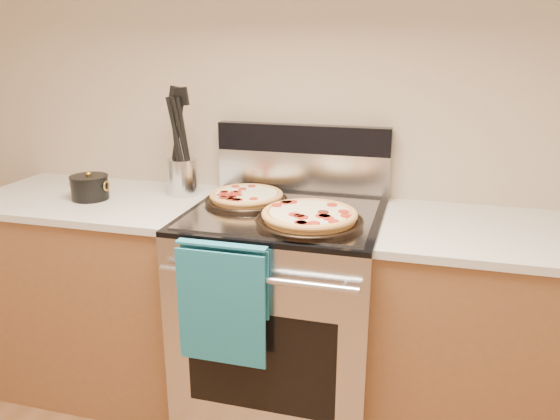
% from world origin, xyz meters
% --- Properties ---
extents(wall_back, '(4.00, 0.00, 4.00)m').
position_xyz_m(wall_back, '(0.00, 2.00, 1.35)').
color(wall_back, tan).
rests_on(wall_back, ground).
extents(range_body, '(0.76, 0.68, 0.90)m').
position_xyz_m(range_body, '(0.00, 1.65, 0.45)').
color(range_body, '#B7B7BC').
rests_on(range_body, ground).
extents(oven_window, '(0.56, 0.01, 0.40)m').
position_xyz_m(oven_window, '(0.00, 1.31, 0.45)').
color(oven_window, black).
rests_on(oven_window, range_body).
extents(cooktop, '(0.76, 0.68, 0.02)m').
position_xyz_m(cooktop, '(0.00, 1.65, 0.91)').
color(cooktop, black).
rests_on(cooktop, range_body).
extents(backsplash_lower, '(0.76, 0.06, 0.18)m').
position_xyz_m(backsplash_lower, '(0.00, 1.96, 1.01)').
color(backsplash_lower, silver).
rests_on(backsplash_lower, cooktop).
extents(backsplash_upper, '(0.76, 0.06, 0.12)m').
position_xyz_m(backsplash_upper, '(0.00, 1.96, 1.16)').
color(backsplash_upper, black).
rests_on(backsplash_upper, backsplash_lower).
extents(oven_handle, '(0.70, 0.03, 0.03)m').
position_xyz_m(oven_handle, '(0.00, 1.27, 0.80)').
color(oven_handle, silver).
rests_on(oven_handle, range_body).
extents(dish_towel, '(0.32, 0.05, 0.42)m').
position_xyz_m(dish_towel, '(-0.12, 1.27, 0.70)').
color(dish_towel, '#1B628B').
rests_on(dish_towel, oven_handle).
extents(foil_sheet, '(0.70, 0.55, 0.01)m').
position_xyz_m(foil_sheet, '(0.00, 1.62, 0.92)').
color(foil_sheet, gray).
rests_on(foil_sheet, cooktop).
extents(cabinet_left, '(1.00, 0.62, 0.88)m').
position_xyz_m(cabinet_left, '(-0.88, 1.68, 0.44)').
color(cabinet_left, brown).
rests_on(cabinet_left, ground).
extents(countertop_left, '(1.02, 0.64, 0.03)m').
position_xyz_m(countertop_left, '(-0.88, 1.68, 0.90)').
color(countertop_left, beige).
rests_on(countertop_left, cabinet_left).
extents(cabinet_right, '(1.00, 0.62, 0.88)m').
position_xyz_m(cabinet_right, '(0.88, 1.68, 0.44)').
color(cabinet_right, brown).
rests_on(cabinet_right, ground).
extents(countertop_right, '(1.02, 0.64, 0.03)m').
position_xyz_m(countertop_right, '(0.88, 1.68, 0.90)').
color(countertop_right, beige).
rests_on(countertop_right, cabinet_right).
extents(pepperoni_pizza_back, '(0.37, 0.37, 0.05)m').
position_xyz_m(pepperoni_pizza_back, '(-0.18, 1.72, 0.95)').
color(pepperoni_pizza_back, '#C3873B').
rests_on(pepperoni_pizza_back, foil_sheet).
extents(pepperoni_pizza_front, '(0.51, 0.51, 0.05)m').
position_xyz_m(pepperoni_pizza_front, '(0.13, 1.52, 0.95)').
color(pepperoni_pizza_front, '#C3873B').
rests_on(pepperoni_pizza_front, foil_sheet).
extents(utensil_crock, '(0.14, 0.14, 0.16)m').
position_xyz_m(utensil_crock, '(-0.51, 1.82, 0.99)').
color(utensil_crock, silver).
rests_on(utensil_crock, countertop_left).
extents(saucepan, '(0.16, 0.16, 0.10)m').
position_xyz_m(saucepan, '(-0.86, 1.64, 0.96)').
color(saucepan, black).
rests_on(saucepan, countertop_left).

